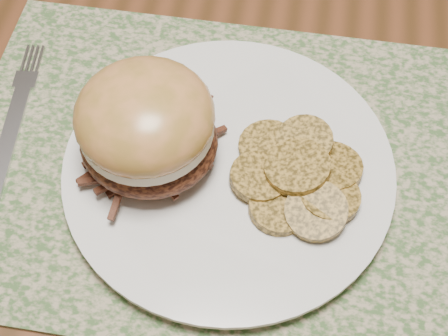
% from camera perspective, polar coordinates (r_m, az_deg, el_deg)
% --- Properties ---
extents(ground, '(3.50, 3.50, 0.00)m').
position_cam_1_polar(ground, '(1.27, -0.57, -13.02)').
color(ground, brown).
rests_on(ground, ground).
extents(dining_table, '(1.50, 0.90, 0.75)m').
position_cam_1_polar(dining_table, '(0.67, -1.05, 5.48)').
color(dining_table, '#5C311A').
rests_on(dining_table, ground).
extents(placemat, '(0.45, 0.33, 0.00)m').
position_cam_1_polar(placemat, '(0.54, -0.60, 0.31)').
color(placemat, '#3E5D30').
rests_on(placemat, dining_table).
extents(dinner_plate, '(0.26, 0.26, 0.02)m').
position_cam_1_polar(dinner_plate, '(0.52, 0.43, -0.10)').
color(dinner_plate, silver).
rests_on(dinner_plate, placemat).
extents(pork_sandwich, '(0.13, 0.13, 0.09)m').
position_cam_1_polar(pork_sandwich, '(0.49, -7.11, 3.81)').
color(pork_sandwich, black).
rests_on(pork_sandwich, dinner_plate).
extents(roasted_potatoes, '(0.12, 0.12, 0.03)m').
position_cam_1_polar(roasted_potatoes, '(0.51, 6.85, -0.68)').
color(roasted_potatoes, '#A47A30').
rests_on(roasted_potatoes, dinner_plate).
extents(fork, '(0.03, 0.18, 0.00)m').
position_cam_1_polar(fork, '(0.59, -18.61, 4.23)').
color(fork, silver).
rests_on(fork, placemat).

